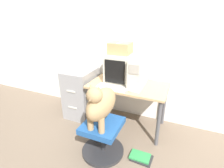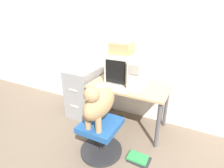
{
  "view_description": "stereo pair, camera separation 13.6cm",
  "coord_description": "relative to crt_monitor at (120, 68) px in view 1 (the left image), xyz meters",
  "views": [
    {
      "loc": [
        0.71,
        -1.94,
        1.71
      ],
      "look_at": [
        -0.13,
        0.02,
        0.81
      ],
      "focal_mm": 28.0,
      "sensor_mm": 36.0,
      "label": 1
    },
    {
      "loc": [
        0.83,
        -1.88,
        1.71
      ],
      "look_at": [
        -0.13,
        0.02,
        0.81
      ],
      "focal_mm": 28.0,
      "sensor_mm": 36.0,
      "label": 2
    }
  ],
  "objects": [
    {
      "name": "cardboard_box",
      "position": [
        0.0,
        0.0,
        0.29
      ],
      "size": [
        0.31,
        0.27,
        0.16
      ],
      "color": "tan",
      "rests_on": "crt_monitor"
    },
    {
      "name": "keyboard",
      "position": [
        -0.0,
        -0.3,
        -0.2
      ],
      "size": [
        0.42,
        0.17,
        0.03
      ],
      "color": "silver",
      "rests_on": "desk"
    },
    {
      "name": "pc_tower",
      "position": [
        0.3,
        -0.06,
        0.01
      ],
      "size": [
        0.18,
        0.5,
        0.44
      ],
      "color": "beige",
      "rests_on": "desk"
    },
    {
      "name": "office_chair",
      "position": [
        0.07,
        -0.76,
        -0.68
      ],
      "size": [
        0.54,
        0.54,
        0.45
      ],
      "color": "#262628",
      "rests_on": "ground_plane"
    },
    {
      "name": "wall_back",
      "position": [
        0.16,
        0.3,
        0.38
      ],
      "size": [
        8.0,
        0.05,
        2.6
      ],
      "color": "white",
      "rests_on": "ground_plane"
    },
    {
      "name": "filing_cabinet",
      "position": [
        -0.67,
        -0.07,
        -0.51
      ],
      "size": [
        0.44,
        0.56,
        0.82
      ],
      "color": "gray",
      "rests_on": "ground_plane"
    },
    {
      "name": "crt_monitor",
      "position": [
        0.0,
        0.0,
        0.0
      ],
      "size": [
        0.36,
        0.42,
        0.42
      ],
      "color": "beige",
      "rests_on": "desk"
    },
    {
      "name": "dog",
      "position": [
        0.07,
        -0.78,
        -0.19
      ],
      "size": [
        0.25,
        0.57,
        0.56
      ],
      "color": "#9E7F56",
      "rests_on": "office_chair"
    },
    {
      "name": "ground_plane",
      "position": [
        0.16,
        -0.4,
        -0.92
      ],
      "size": [
        12.0,
        12.0,
        0.0
      ],
      "primitive_type": "plane",
      "color": "#6B5B4C"
    },
    {
      "name": "desk",
      "position": [
        0.16,
        -0.08,
        -0.31
      ],
      "size": [
        1.14,
        0.64,
        0.71
      ],
      "color": "tan",
      "rests_on": "ground_plane"
    },
    {
      "name": "computer_mouse",
      "position": [
        0.26,
        -0.3,
        -0.19
      ],
      "size": [
        0.06,
        0.04,
        0.03
      ],
      "color": "beige",
      "rests_on": "desk"
    },
    {
      "name": "book_stack_floor",
      "position": [
        0.56,
        -0.68,
        -0.9
      ],
      "size": [
        0.28,
        0.2,
        0.04
      ],
      "color": "#262628",
      "rests_on": "ground_plane"
    }
  ]
}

